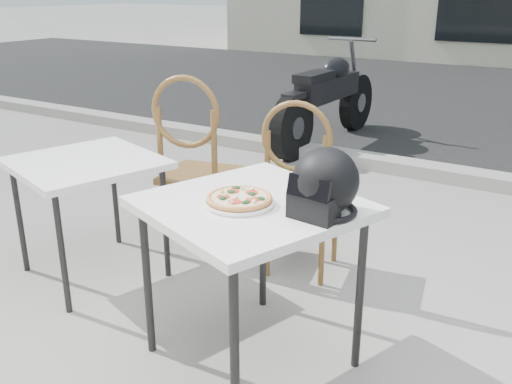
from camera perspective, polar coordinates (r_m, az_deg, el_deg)
The scene contains 10 objects.
ground at distance 2.72m, azimuth 6.00°, elevation -17.09°, with size 80.00×80.00×0.00m, color gray.
curb at distance 5.30m, azimuth 20.40°, elevation 1.41°, with size 30.00×0.25×0.12m, color gray.
cafe_table_main at distance 2.42m, azimuth -0.50°, elevation -2.55°, with size 1.05×1.05×0.78m.
plate at distance 2.36m, azimuth -1.67°, elevation -1.07°, with size 0.32×0.32×0.02m.
pizza at distance 2.35m, azimuth -1.67°, elevation -0.60°, with size 0.33×0.33×0.03m.
helmet at distance 2.24m, azimuth 6.84°, elevation 0.66°, with size 0.29×0.30×0.27m.
cafe_chair_main at distance 3.24m, azimuth 4.44°, elevation 1.20°, with size 0.48×0.48×1.07m.
cafe_table_side at distance 3.36m, azimuth -16.60°, elevation 2.06°, with size 0.94×0.94×0.71m.
cafe_chair_side at distance 3.52m, azimuth -6.15°, elevation 3.54°, with size 0.53×0.53×1.16m.
motorcycle at distance 6.24m, azimuth 7.21°, elevation 9.15°, with size 0.57×2.18×1.09m.
Camera 1 is at (0.90, -1.98, 1.63)m, focal length 40.00 mm.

